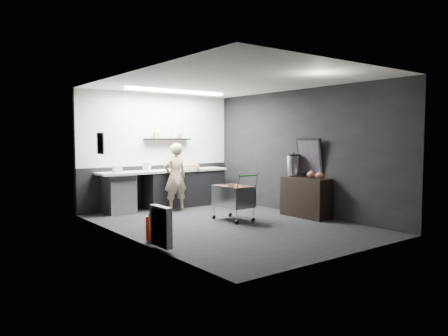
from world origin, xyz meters
TOP-DOWN VIEW (x-y plane):
  - floor at (0.00, 0.00)m, footprint 5.50×5.50m
  - ceiling at (0.00, 0.00)m, footprint 5.50×5.50m
  - wall_back at (0.00, 2.75)m, footprint 5.50×0.00m
  - wall_front at (0.00, -2.75)m, footprint 5.50×0.00m
  - wall_left at (-2.00, 0.00)m, footprint 0.00×5.50m
  - wall_right at (2.00, 0.00)m, footprint 0.00×5.50m
  - kitchen_wall_panel at (0.00, 2.73)m, footprint 3.95×0.02m
  - dado_panel at (0.00, 2.73)m, footprint 3.95×0.02m
  - floating_shelf at (0.20, 2.62)m, footprint 1.20×0.22m
  - wall_clock at (1.40, 2.72)m, footprint 0.20×0.03m
  - poster at (-1.98, 1.30)m, footprint 0.02×0.30m
  - poster_red_band at (-1.98, 1.30)m, footprint 0.02×0.22m
  - radiator at (-1.94, -0.90)m, footprint 0.10×0.50m
  - ceiling_strip at (0.00, 1.85)m, footprint 2.40×0.20m
  - prep_counter at (0.14, 2.42)m, footprint 3.20×0.61m
  - person at (0.02, 1.97)m, footprint 0.58×0.41m
  - shopping_cart at (0.34, 0.27)m, footprint 0.54×0.87m
  - sideboard at (1.78, -0.34)m, footprint 0.47×1.10m
  - fire_extinguisher at (-1.85, -0.39)m, footprint 0.15×0.15m
  - cardboard_box at (0.56, 2.37)m, footprint 0.65×0.56m
  - pink_tub at (-0.46, 2.42)m, footprint 0.19×0.19m
  - white_container at (-1.19, 2.37)m, footprint 0.19×0.16m

SIDE VIEW (x-z plane):
  - floor at x=0.00m, z-range 0.00..0.00m
  - fire_extinguisher at x=-1.85m, z-range -0.01..0.48m
  - radiator at x=-1.94m, z-range 0.05..0.65m
  - shopping_cart at x=0.34m, z-range -0.02..0.92m
  - prep_counter at x=0.14m, z-range 0.01..0.91m
  - dado_panel at x=0.00m, z-range 0.00..1.00m
  - sideboard at x=1.78m, z-range -0.30..1.35m
  - person at x=0.02m, z-range 0.00..1.53m
  - cardboard_box at x=0.56m, z-range 0.90..1.01m
  - white_container at x=-1.19m, z-range 0.90..1.06m
  - pink_tub at x=-0.46m, z-range 0.90..1.09m
  - wall_back at x=0.00m, z-range -1.40..4.10m
  - wall_front at x=0.00m, z-range -1.40..4.10m
  - wall_left at x=-2.00m, z-range -1.40..4.10m
  - wall_right at x=2.00m, z-range -1.40..4.10m
  - poster at x=-1.98m, z-range 1.35..1.75m
  - floating_shelf at x=0.20m, z-range 1.60..1.64m
  - poster_red_band at x=-1.98m, z-range 1.57..1.67m
  - kitchen_wall_panel at x=0.00m, z-range 1.00..2.70m
  - wall_clock at x=1.40m, z-range 2.05..2.25m
  - ceiling_strip at x=0.00m, z-range 2.65..2.69m
  - ceiling at x=0.00m, z-range 2.70..2.70m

